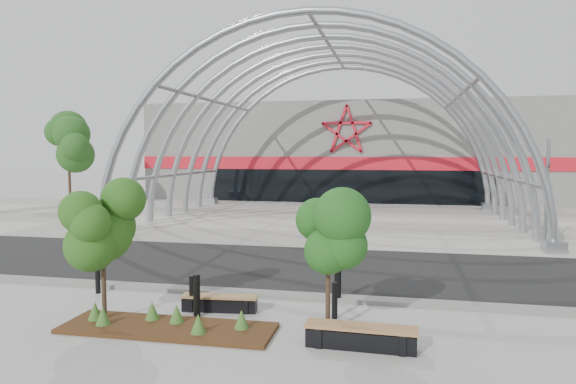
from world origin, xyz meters
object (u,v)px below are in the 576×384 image
object	(u,v)px
bench_1	(361,337)
bollard_2	(197,296)
street_tree_0	(102,221)
street_tree_1	(328,234)
signal_pole	(547,193)
bench_0	(220,303)

from	to	relation	value
bench_1	bollard_2	bearing A→B (deg)	163.49
street_tree_0	street_tree_1	distance (m)	5.32
signal_pole	bench_0	size ratio (longest dim) A/B	2.30
bench_0	bench_1	bearing A→B (deg)	-25.51
signal_pole	street_tree_1	xyz separation A→B (m)	(-7.44, -11.23, -0.14)
street_tree_1	bench_0	size ratio (longest dim) A/B	1.57
signal_pole	street_tree_0	size ratio (longest dim) A/B	1.35
signal_pole	street_tree_1	world-z (taller)	signal_pole
signal_pole	bench_0	xyz separation A→B (m)	(-10.34, -10.24, -2.17)
signal_pole	bollard_2	distance (m)	15.33
signal_pole	bollard_2	size ratio (longest dim) A/B	4.28
bench_0	signal_pole	bearing A→B (deg)	44.72
street_tree_0	bollard_2	bearing A→B (deg)	21.83
signal_pole	bench_1	size ratio (longest dim) A/B	1.95
bench_0	bench_1	size ratio (longest dim) A/B	0.85
bench_0	bench_1	distance (m)	4.09
bollard_2	street_tree_1	bearing A→B (deg)	-7.67
street_tree_1	bench_1	xyz separation A→B (m)	(0.79, -0.77, -2.00)
signal_pole	street_tree_0	xyz separation A→B (m)	(-12.74, -11.59, 0.05)
bench_1	bollard_2	world-z (taller)	bollard_2
bollard_2	bench_0	bearing A→B (deg)	54.42
bench_0	bollard_2	distance (m)	0.75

